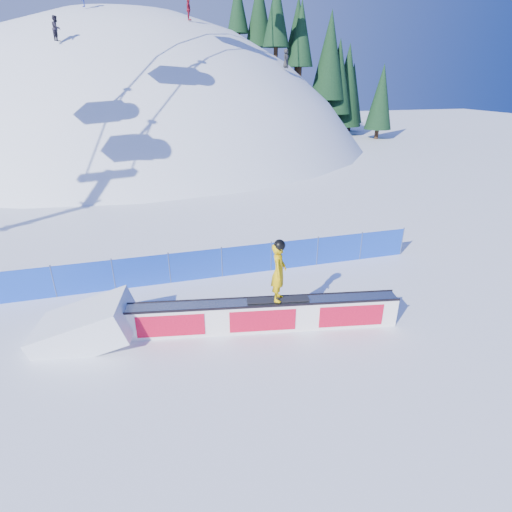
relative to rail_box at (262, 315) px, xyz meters
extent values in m
plane|color=white|center=(-3.47, -0.63, -0.50)|extent=(160.00, 160.00, 0.00)
sphere|color=white|center=(-3.47, 41.37, -18.50)|extent=(64.00, 64.00, 64.00)
cylinder|color=#301E13|center=(11.32, 35.58, 9.88)|extent=(0.50, 0.50, 1.40)
cylinder|color=#301E13|center=(13.52, 39.92, 9.18)|extent=(0.50, 0.50, 1.40)
cone|color=black|center=(13.52, 39.92, 13.18)|extent=(2.99, 2.99, 6.81)
cylinder|color=#301E13|center=(15.26, 43.93, 7.92)|extent=(0.50, 0.50, 1.40)
cone|color=black|center=(15.26, 43.93, 12.88)|extent=(3.84, 3.84, 8.72)
cylinder|color=#301E13|center=(14.22, 43.03, 8.72)|extent=(0.50, 0.50, 1.40)
cone|color=black|center=(14.22, 43.03, 13.87)|extent=(4.01, 4.01, 9.11)
cylinder|color=#301E13|center=(18.18, 41.94, 5.66)|extent=(0.50, 0.50, 1.40)
cone|color=black|center=(18.18, 41.94, 9.78)|extent=(3.10, 3.10, 7.04)
cylinder|color=#301E13|center=(19.66, 35.71, 3.47)|extent=(0.50, 0.50, 1.40)
cone|color=black|center=(19.66, 35.71, 8.72)|extent=(4.09, 4.09, 9.29)
cylinder|color=#301E13|center=(20.20, 44.94, 3.33)|extent=(0.50, 0.50, 1.40)
cone|color=black|center=(20.20, 44.94, 7.96)|extent=(3.55, 3.55, 8.06)
cylinder|color=#301E13|center=(21.35, 44.95, 1.98)|extent=(0.50, 0.50, 1.40)
cone|color=black|center=(21.35, 44.95, 7.05)|extent=(3.93, 3.93, 8.93)
cylinder|color=#301E13|center=(24.83, 41.99, 0.10)|extent=(0.50, 0.50, 1.40)
cone|color=black|center=(24.83, 41.99, 5.02)|extent=(3.80, 3.80, 8.63)
cylinder|color=#301E13|center=(26.15, 35.82, 0.10)|extent=(0.50, 0.50, 1.40)
cone|color=black|center=(26.15, 35.82, 4.59)|extent=(3.42, 3.42, 7.78)
cylinder|color=#301E13|center=(26.85, 42.57, 0.10)|extent=(0.50, 0.50, 1.40)
cone|color=black|center=(26.85, 42.57, 4.27)|extent=(3.14, 3.14, 7.13)
cube|color=blue|center=(-3.47, 3.87, 0.10)|extent=(22.00, 0.03, 1.20)
cylinder|color=#3E4C70|center=(-6.47, 3.87, 0.15)|extent=(0.05, 0.05, 1.30)
cylinder|color=#3E4C70|center=(-4.47, 3.87, 0.15)|extent=(0.05, 0.05, 1.30)
cylinder|color=#3E4C70|center=(-2.47, 3.87, 0.15)|extent=(0.05, 0.05, 1.30)
cylinder|color=#3E4C70|center=(-0.47, 3.87, 0.15)|extent=(0.05, 0.05, 1.30)
cylinder|color=#3E4C70|center=(1.53, 3.87, 0.15)|extent=(0.05, 0.05, 1.30)
cylinder|color=#3E4C70|center=(3.53, 3.87, 0.15)|extent=(0.05, 0.05, 1.30)
cylinder|color=#3E4C70|center=(5.53, 3.87, 0.15)|extent=(0.05, 0.05, 1.30)
cylinder|color=#3E4C70|center=(7.53, 3.87, 0.15)|extent=(0.05, 0.05, 1.30)
cube|color=white|center=(0.00, 0.00, -0.02)|extent=(8.36, 1.98, 0.94)
cube|color=#999CA7|center=(0.00, 0.00, 0.47)|extent=(8.28, 1.99, 0.04)
cube|color=black|center=(-0.05, -0.27, 0.48)|extent=(8.28, 1.49, 0.06)
cube|color=black|center=(0.05, 0.27, 0.48)|extent=(8.28, 1.49, 0.06)
cube|color=#EF1038|center=(-0.05, -0.27, -0.02)|extent=(7.86, 1.41, 0.71)
cube|color=#EF1038|center=(0.05, 0.27, -0.02)|extent=(7.86, 1.41, 0.71)
cube|color=black|center=(0.48, -0.09, 0.53)|extent=(1.91, 0.66, 0.04)
imported|color=#E4B507|center=(0.48, -0.09, 1.46)|extent=(0.68, 0.79, 1.82)
sphere|color=black|center=(0.48, -0.09, 2.30)|extent=(0.34, 0.34, 0.34)
imported|color=black|center=(-7.99, 25.81, 9.92)|extent=(0.84, 0.96, 1.65)
imported|color=maroon|center=(2.37, 31.46, 12.19)|extent=(0.67, 1.04, 1.65)
imported|color=#252525|center=(10.99, 29.53, 8.30)|extent=(0.90, 0.96, 1.65)
camera|label=1|loc=(-2.97, -9.97, 6.64)|focal=28.00mm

